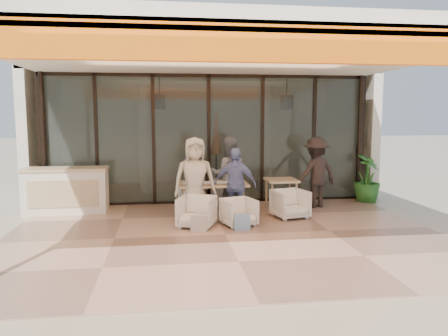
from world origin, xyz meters
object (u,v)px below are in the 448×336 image
object	(u,v)px
standing_woman	(316,173)
chair_far_right	(226,194)
dining_table	(212,185)
host_counter	(66,190)
potted_palm	(367,179)
chair_far_left	(191,195)
diner_periwinkle	(235,184)
side_table	(281,184)
diner_grey	(229,174)
chair_near_left	(197,210)
side_chair	(290,203)
chair_near_right	(239,211)
diner_cream	(195,180)
diner_navy	(192,177)

from	to	relation	value
standing_woman	chair_far_right	bearing A→B (deg)	-31.00
dining_table	standing_woman	size ratio (longest dim) A/B	0.88
host_counter	potted_palm	world-z (taller)	potted_palm
dining_table	chair_far_left	size ratio (longest dim) A/B	2.54
chair_far_right	diner_periwinkle	world-z (taller)	diner_periwinkle
chair_far_right	side_table	size ratio (longest dim) A/B	0.86
diner_grey	potted_palm	bearing A→B (deg)	-170.24
chair_near_left	standing_woman	world-z (taller)	standing_woman
host_counter	diner_periwinkle	bearing A→B (deg)	-17.32
dining_table	potted_palm	xyz separation A→B (m)	(4.05, 0.98, -0.08)
diner_grey	potted_palm	size ratio (longest dim) A/B	1.41
diner_grey	standing_woman	distance (m)	2.10
side_chair	chair_near_right	bearing A→B (deg)	-170.37
chair_near_right	diner_grey	bearing A→B (deg)	72.91
chair_far_left	side_chair	distance (m)	2.48
diner_grey	diner_cream	bearing A→B (deg)	48.26
diner_grey	chair_near_right	bearing A→B (deg)	91.28
diner_grey	diner_periwinkle	distance (m)	0.90
side_chair	diner_periwinkle	bearing A→B (deg)	167.09
chair_near_right	side_table	world-z (taller)	side_table
chair_near_right	standing_woman	bearing A→B (deg)	17.55
chair_near_left	diner_grey	bearing A→B (deg)	79.72
chair_near_left	chair_near_right	world-z (taller)	chair_near_left
chair_far_right	chair_near_right	distance (m)	1.90
chair_near_left	potted_palm	distance (m)	4.88
chair_far_right	chair_far_left	bearing A→B (deg)	15.29
chair_far_right	diner_grey	size ratio (longest dim) A/B	0.37
diner_periwinkle	side_table	bearing A→B (deg)	51.35
chair_near_left	standing_woman	xyz separation A→B (m)	(2.94, 1.45, 0.50)
diner_grey	dining_table	bearing A→B (deg)	47.49
chair_far_left	diner_periwinkle	distance (m)	1.70
diner_cream	side_chair	distance (m)	2.11
side_table	chair_near_right	bearing A→B (deg)	-133.83
diner_navy	diner_cream	xyz separation A→B (m)	(0.00, -0.90, 0.08)
dining_table	diner_navy	world-z (taller)	diner_navy
host_counter	chair_far_left	size ratio (longest dim) A/B	3.13
chair_near_left	diner_periwinkle	world-z (taller)	diner_periwinkle
side_chair	diner_navy	bearing A→B (deg)	143.23
diner_cream	side_table	distance (m)	2.19
diner_periwinkle	chair_near_right	bearing A→B (deg)	-70.70
diner_grey	side_table	size ratio (longest dim) A/B	2.31
standing_woman	potted_palm	bearing A→B (deg)	178.80
diner_navy	standing_woman	world-z (taller)	standing_woman
chair_near_left	diner_navy	distance (m)	1.47
chair_far_left	side_table	bearing A→B (deg)	157.65
chair_far_left	chair_near_left	size ratio (longest dim) A/B	0.85
side_table	diner_cream	bearing A→B (deg)	-159.76
dining_table	diner_grey	size ratio (longest dim) A/B	0.87
chair_near_left	diner_periwinkle	size ratio (longest dim) A/B	0.45
chair_far_left	side_table	distance (m)	2.17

